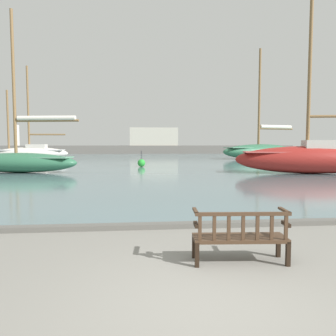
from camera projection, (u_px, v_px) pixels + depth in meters
ground_plane at (209, 305)px, 4.16m from camera, size 160.00×160.00×0.00m
harbor_water at (143, 157)px, 47.84m from camera, size 100.00×80.00×0.08m
quay_edge_kerb at (174, 225)px, 7.98m from camera, size 40.00×0.30×0.12m
park_bench at (240, 236)px, 5.62m from camera, size 1.63×0.63×0.92m
sailboat_distant_harbor at (260, 150)px, 42.01m from camera, size 11.27×5.88×13.84m
sailboat_nearest_port at (31, 152)px, 39.36m from camera, size 8.67×2.47×11.12m
sailboat_centre_channel at (311, 157)px, 21.43m from camera, size 10.03×4.16×12.89m
sailboat_far_port at (20, 160)px, 22.18m from camera, size 9.21×3.39×10.80m
channel_buoy at (141, 163)px, 27.74m from camera, size 0.65×0.65×1.35m
far_breakwater at (142, 147)px, 62.83m from camera, size 59.54×2.40×5.45m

